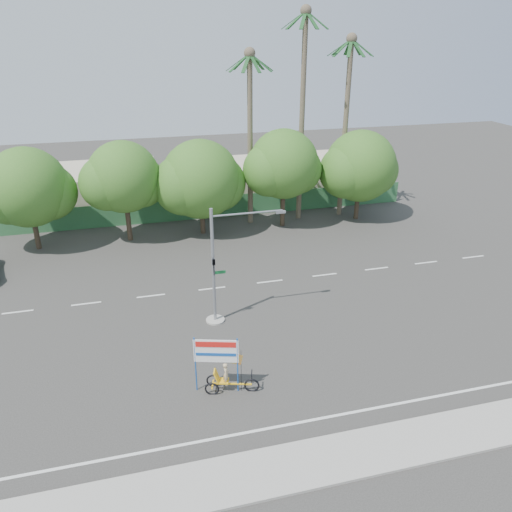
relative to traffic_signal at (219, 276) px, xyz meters
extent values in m
plane|color=#33302D|center=(2.20, -3.98, -2.92)|extent=(120.00, 120.00, 0.00)
cube|color=gray|center=(2.20, -11.48, -2.86)|extent=(50.00, 2.40, 0.12)
cube|color=#336B3D|center=(2.20, 17.52, -1.92)|extent=(38.00, 0.08, 2.00)
cube|color=beige|center=(-7.80, 22.02, -0.92)|extent=(12.00, 8.00, 4.00)
cube|color=beige|center=(10.20, 22.02, -1.12)|extent=(14.00, 8.00, 3.60)
cylinder|color=#473828|center=(-11.80, 14.02, -1.16)|extent=(0.40, 0.40, 3.52)
sphere|color=#215C1B|center=(-11.80, 14.02, 2.04)|extent=(6.00, 6.00, 6.00)
sphere|color=#215C1B|center=(-10.45, 14.32, 1.48)|extent=(4.32, 4.32, 4.32)
sphere|color=#215C1B|center=(-13.15, 13.77, 1.72)|extent=(4.56, 4.56, 4.56)
cylinder|color=#473828|center=(-4.80, 14.02, -1.05)|extent=(0.40, 0.40, 3.74)
sphere|color=#215C1B|center=(-4.80, 14.02, 2.35)|extent=(5.60, 5.60, 5.60)
sphere|color=#215C1B|center=(-3.54, 14.32, 1.76)|extent=(4.03, 4.03, 4.03)
sphere|color=#215C1B|center=(-6.06, 13.77, 2.01)|extent=(4.26, 4.26, 4.26)
cylinder|color=#473828|center=(1.20, 14.02, -1.27)|extent=(0.40, 0.40, 3.30)
sphere|color=#215C1B|center=(1.20, 14.02, 1.73)|extent=(6.40, 6.40, 6.40)
sphere|color=#215C1B|center=(2.64, 14.32, 1.21)|extent=(4.61, 4.61, 4.61)
sphere|color=#215C1B|center=(-0.24, 13.77, 1.43)|extent=(4.86, 4.86, 4.86)
cylinder|color=#473828|center=(8.20, 14.02, -0.98)|extent=(0.40, 0.40, 3.87)
sphere|color=#215C1B|center=(8.20, 14.02, 2.54)|extent=(5.80, 5.80, 5.80)
sphere|color=#215C1B|center=(9.50, 14.32, 1.92)|extent=(4.18, 4.18, 4.18)
sphere|color=#215C1B|center=(6.89, 13.77, 2.19)|extent=(4.41, 4.41, 4.41)
cylinder|color=#473828|center=(15.20, 14.02, -1.20)|extent=(0.40, 0.40, 3.43)
sphere|color=#215C1B|center=(15.20, 14.02, 1.92)|extent=(6.20, 6.20, 6.20)
sphere|color=#215C1B|center=(16.59, 14.32, 1.37)|extent=(4.46, 4.46, 4.46)
sphere|color=#215C1B|center=(13.80, 13.77, 1.61)|extent=(4.71, 4.71, 4.71)
cylinder|color=#70604C|center=(10.20, 15.52, 5.58)|extent=(0.44, 0.44, 17.00)
sphere|color=#70604C|center=(10.20, 15.52, 14.08)|extent=(0.90, 0.90, 0.90)
cube|color=#1C4C21|center=(11.14, 15.52, 13.42)|extent=(1.91, 0.28, 1.36)
cube|color=#1C4C21|center=(10.92, 16.12, 13.42)|extent=(1.65, 1.44, 1.36)
cube|color=#1C4C21|center=(10.36, 16.44, 13.42)|extent=(0.61, 1.93, 1.36)
cube|color=#1C4C21|center=(9.73, 16.33, 13.42)|extent=(1.20, 1.80, 1.36)
cube|color=#1C4C21|center=(9.31, 15.84, 13.42)|extent=(1.89, 0.92, 1.36)
cube|color=#1C4C21|center=(9.31, 15.19, 13.42)|extent=(1.89, 0.92, 1.36)
cube|color=#1C4C21|center=(9.73, 14.70, 13.42)|extent=(1.20, 1.80, 1.36)
cube|color=#1C4C21|center=(10.36, 14.59, 13.42)|extent=(0.61, 1.93, 1.36)
cube|color=#1C4C21|center=(10.92, 14.91, 13.42)|extent=(1.65, 1.44, 1.36)
cylinder|color=#70604C|center=(14.20, 15.52, 4.58)|extent=(0.44, 0.44, 15.00)
sphere|color=#70604C|center=(14.20, 15.52, 12.08)|extent=(0.90, 0.90, 0.90)
cube|color=#1C4C21|center=(15.14, 15.52, 11.42)|extent=(1.91, 0.28, 1.36)
cube|color=#1C4C21|center=(14.92, 16.12, 11.42)|extent=(1.65, 1.44, 1.36)
cube|color=#1C4C21|center=(14.36, 16.44, 11.42)|extent=(0.61, 1.93, 1.36)
cube|color=#1C4C21|center=(13.73, 16.33, 11.42)|extent=(1.20, 1.80, 1.36)
cube|color=#1C4C21|center=(13.31, 15.84, 11.42)|extent=(1.89, 0.92, 1.36)
cube|color=#1C4C21|center=(13.31, 15.19, 11.42)|extent=(1.89, 0.92, 1.36)
cube|color=#1C4C21|center=(13.73, 14.70, 11.42)|extent=(1.20, 1.80, 1.36)
cube|color=#1C4C21|center=(14.36, 14.59, 11.42)|extent=(0.61, 1.93, 1.36)
cube|color=#1C4C21|center=(14.92, 14.91, 11.42)|extent=(1.65, 1.44, 1.36)
cylinder|color=#70604C|center=(5.70, 15.52, 4.08)|extent=(0.44, 0.44, 14.00)
sphere|color=#70604C|center=(5.70, 15.52, 11.08)|extent=(0.90, 0.90, 0.90)
cube|color=#1C4C21|center=(6.64, 15.52, 10.42)|extent=(1.91, 0.28, 1.36)
cube|color=#1C4C21|center=(6.42, 16.12, 10.42)|extent=(1.65, 1.44, 1.36)
cube|color=#1C4C21|center=(5.86, 16.44, 10.42)|extent=(0.61, 1.93, 1.36)
cube|color=#1C4C21|center=(5.23, 16.33, 10.42)|extent=(1.20, 1.80, 1.36)
cube|color=#1C4C21|center=(4.81, 15.84, 10.42)|extent=(1.89, 0.92, 1.36)
cube|color=#1C4C21|center=(4.81, 15.19, 10.42)|extent=(1.89, 0.92, 1.36)
cube|color=#1C4C21|center=(5.23, 14.70, 10.42)|extent=(1.20, 1.80, 1.36)
cube|color=#1C4C21|center=(5.86, 14.59, 10.42)|extent=(0.61, 1.93, 1.36)
cube|color=#1C4C21|center=(6.42, 14.91, 10.42)|extent=(1.65, 1.44, 1.36)
cylinder|color=gray|center=(-0.30, 0.02, -2.87)|extent=(1.10, 1.10, 0.10)
cylinder|color=gray|center=(-0.30, 0.02, 0.58)|extent=(0.18, 0.18, 7.00)
cylinder|color=gray|center=(1.70, 0.02, 3.63)|extent=(4.00, 0.10, 0.10)
cube|color=gray|center=(3.60, 0.02, 3.53)|extent=(0.55, 0.20, 0.12)
imported|color=black|center=(-0.30, -0.20, 0.68)|extent=(0.16, 0.20, 1.00)
cube|color=#14662D|center=(0.05, 0.02, 0.23)|extent=(0.70, 0.04, 0.18)
torus|color=black|center=(0.25, -6.62, -2.59)|extent=(0.74, 0.29, 0.74)
torus|color=black|center=(-1.44, -5.79, -2.61)|extent=(0.69, 0.28, 0.69)
torus|color=black|center=(-1.62, -6.38, -2.61)|extent=(0.69, 0.28, 0.69)
cube|color=yellow|center=(-0.64, -6.35, -2.52)|extent=(1.80, 0.60, 0.07)
cube|color=yellow|center=(-1.53, -6.08, -2.59)|extent=(0.25, 0.65, 0.05)
cube|color=yellow|center=(-1.06, -6.23, -2.37)|extent=(0.66, 0.60, 0.07)
cube|color=yellow|center=(-1.34, -6.14, -2.07)|extent=(0.37, 0.51, 0.59)
cylinder|color=black|center=(0.25, -6.62, -2.15)|extent=(0.04, 0.04, 0.60)
cube|color=black|center=(0.25, -6.62, -1.86)|extent=(0.18, 0.48, 0.04)
imported|color=#CCB284|center=(-0.90, -6.27, -1.96)|extent=(0.39, 0.49, 1.18)
cylinder|color=#1753B3|center=(-2.26, -5.86, -1.44)|extent=(0.08, 0.08, 2.96)
cylinder|color=#1753B3|center=(-0.38, -6.43, -1.44)|extent=(0.08, 0.08, 2.96)
cube|color=white|center=(-1.32, -6.15, -0.68)|extent=(2.01, 0.65, 1.20)
cube|color=red|center=(-1.33, -6.18, -0.29)|extent=(1.79, 0.55, 0.28)
cube|color=#1753B3|center=(-1.33, -6.18, -0.84)|extent=(1.79, 0.55, 0.15)
cylinder|color=black|center=(-0.22, -6.48, -1.77)|extent=(0.03, 0.03, 2.30)
cube|color=red|center=(-0.59, -6.37, -1.06)|extent=(0.94, 0.30, 0.72)
camera|label=1|loc=(-4.31, -25.00, 12.83)|focal=35.00mm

